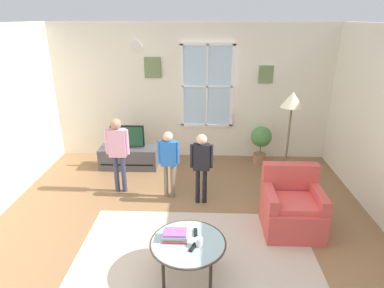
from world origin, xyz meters
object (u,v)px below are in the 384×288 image
object	(u,v)px
cup	(199,242)
person_black_shirt	(201,161)
armchair	(292,208)
person_blue_shirt	(169,157)
tv_stand	(129,157)
person_pink_shirt	(118,147)
potted_plant_by_window	(261,140)
floor_lamp	(291,112)
remote_near_cup	(193,247)
book_stack	(175,235)
coffee_table	(188,244)
remote_near_books	(196,232)
television	(127,136)

from	to	relation	value
cup	person_black_shirt	bearing A→B (deg)	89.90
armchair	person_blue_shirt	world-z (taller)	person_blue_shirt
tv_stand	person_pink_shirt	bearing A→B (deg)	-86.07
person_pink_shirt	potted_plant_by_window	size ratio (longest dim) A/B	1.65
tv_stand	person_blue_shirt	distance (m)	1.50
cup	floor_lamp	distance (m)	2.34
cup	remote_near_cup	xyz separation A→B (m)	(-0.06, -0.04, -0.04)
potted_plant_by_window	remote_near_cup	bearing A→B (deg)	-110.79
armchair	cup	world-z (taller)	armchair
book_stack	person_blue_shirt	distance (m)	1.72
armchair	book_stack	size ratio (longest dim) A/B	3.15
person_blue_shirt	remote_near_cup	bearing A→B (deg)	-76.27
tv_stand	coffee_table	xyz separation A→B (m)	(1.29, -2.84, 0.23)
tv_stand	remote_near_books	xyz separation A→B (m)	(1.37, -2.68, 0.26)
remote_near_cup	potted_plant_by_window	distance (m)	3.43
armchair	book_stack	world-z (taller)	armchair
book_stack	remote_near_books	xyz separation A→B (m)	(0.22, 0.11, -0.04)
tv_stand	armchair	size ratio (longest dim) A/B	1.27
person_blue_shirt	potted_plant_by_window	bearing A→B (deg)	39.47
person_pink_shirt	person_black_shirt	size ratio (longest dim) A/B	1.12
television	person_blue_shirt	distance (m)	1.42
television	floor_lamp	size ratio (longest dim) A/B	0.36
coffee_table	book_stack	distance (m)	0.17
remote_near_books	person_blue_shirt	distance (m)	1.66
tv_stand	book_stack	xyz separation A→B (m)	(1.14, -2.79, 0.30)
armchair	floor_lamp	distance (m)	1.35
person_black_shirt	potted_plant_by_window	distance (m)	1.93
potted_plant_by_window	floor_lamp	world-z (taller)	floor_lamp
remote_near_books	potted_plant_by_window	bearing A→B (deg)	67.91
person_black_shirt	coffee_table	bearing A→B (deg)	-94.57
television	person_black_shirt	distance (m)	1.89
book_stack	person_black_shirt	size ratio (longest dim) A/B	0.24
book_stack	person_blue_shirt	xyz separation A→B (m)	(-0.25, 1.69, 0.20)
cup	floor_lamp	xyz separation A→B (m)	(1.28, 1.70, 0.98)
coffee_table	person_pink_shirt	world-z (taller)	person_pink_shirt
coffee_table	person_blue_shirt	xyz separation A→B (m)	(-0.39, 1.74, 0.27)
tv_stand	floor_lamp	world-z (taller)	floor_lamp
book_stack	floor_lamp	world-z (taller)	floor_lamp
potted_plant_by_window	floor_lamp	bearing A→B (deg)	-85.17
remote_near_books	floor_lamp	world-z (taller)	floor_lamp
tv_stand	armchair	xyz separation A→B (m)	(2.65, -1.89, 0.12)
coffee_table	floor_lamp	world-z (taller)	floor_lamp
armchair	television	bearing A→B (deg)	144.59
potted_plant_by_window	cup	bearing A→B (deg)	-109.99
tv_stand	armchair	bearing A→B (deg)	-35.45
armchair	person_blue_shirt	bearing A→B (deg)	155.72
tv_stand	remote_near_cup	bearing A→B (deg)	-65.33
potted_plant_by_window	tv_stand	bearing A→B (deg)	-173.90
book_stack	cup	bearing A→B (deg)	-22.68
book_stack	cup	size ratio (longest dim) A/B	2.65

